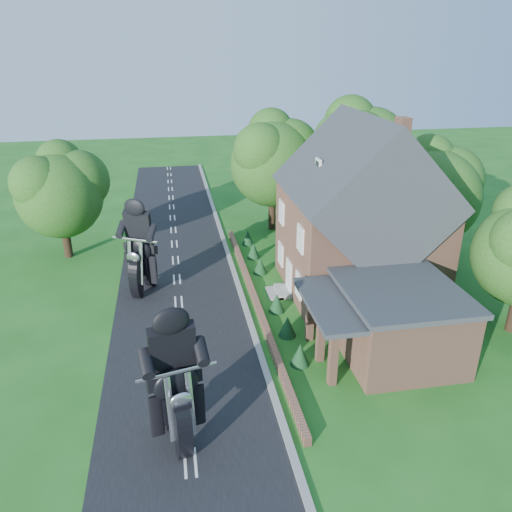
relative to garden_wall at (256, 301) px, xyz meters
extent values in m
plane|color=#1C5A19|center=(-4.30, -5.00, -0.20)|extent=(120.00, 120.00, 0.00)
cube|color=black|center=(-4.30, -5.00, -0.19)|extent=(7.00, 80.00, 0.02)
cube|color=gray|center=(-0.65, -5.00, -0.14)|extent=(0.30, 80.00, 0.12)
cube|color=#8D5E48|center=(0.00, 0.00, 0.00)|extent=(0.30, 22.00, 0.40)
cube|color=#8D5E48|center=(6.20, 1.00, 2.80)|extent=(8.00, 8.00, 6.00)
cube|color=#292D31|center=(6.20, 1.00, 5.80)|extent=(8.48, 8.64, 8.48)
cube|color=#8D5E48|center=(8.20, 1.00, 9.00)|extent=(0.60, 0.90, 1.60)
cube|color=white|center=(3.60, 1.00, 7.30)|extent=(0.12, 0.80, 0.90)
cube|color=black|center=(3.54, 1.00, 7.30)|extent=(0.04, 0.55, 0.65)
cube|color=white|center=(2.14, 1.00, 0.85)|extent=(0.10, 1.10, 2.10)
cube|color=gray|center=(1.80, 1.00, -0.05)|extent=(0.80, 1.60, 0.30)
cube|color=gray|center=(1.30, 1.00, -0.12)|extent=(0.80, 1.60, 0.15)
cube|color=white|center=(2.14, -1.20, 1.40)|extent=(0.10, 1.10, 1.40)
cube|color=black|center=(2.12, -1.20, 1.40)|extent=(0.04, 0.92, 1.22)
cube|color=white|center=(2.14, 3.20, 1.40)|extent=(0.10, 1.10, 1.40)
cube|color=black|center=(2.12, 3.20, 1.40)|extent=(0.04, 0.92, 1.22)
cube|color=white|center=(2.14, -1.20, 4.10)|extent=(0.10, 1.10, 1.40)
cube|color=black|center=(2.12, -1.20, 4.10)|extent=(0.04, 0.92, 1.22)
cube|color=white|center=(2.14, 3.20, 4.10)|extent=(0.10, 1.10, 1.40)
cube|color=black|center=(2.12, 3.20, 4.10)|extent=(0.04, 0.92, 1.22)
cube|color=#8D5E48|center=(5.70, -5.80, 1.40)|extent=(5.00, 5.60, 3.20)
cube|color=#292D31|center=(5.70, -5.80, 3.12)|extent=(5.30, 5.94, 0.24)
cube|color=#292D31|center=(2.60, -5.80, 2.75)|extent=(2.60, 5.32, 0.22)
cube|color=#8D5E48|center=(2.00, -7.60, 1.20)|extent=(0.35, 0.35, 2.80)
cube|color=#8D5E48|center=(2.00, -5.80, 1.20)|extent=(0.35, 0.35, 2.80)
cube|color=#8D5E48|center=(2.00, -4.00, 1.20)|extent=(0.35, 0.35, 2.80)
cylinder|color=black|center=(12.20, 3.50, 1.30)|extent=(0.56, 0.56, 3.00)
sphere|color=#204A15|center=(12.20, 3.50, 4.45)|extent=(6.00, 6.00, 6.00)
sphere|color=#204A15|center=(13.55, 4.10, 5.35)|extent=(4.32, 4.32, 4.32)
sphere|color=#204A15|center=(11.15, 2.60, 5.65)|extent=(3.72, 3.72, 3.72)
sphere|color=#204A15|center=(12.30, 4.70, 6.55)|extent=(3.30, 3.30, 3.30)
cylinder|color=black|center=(9.70, 11.00, 1.60)|extent=(0.56, 0.56, 3.60)
sphere|color=#204A15|center=(9.70, 11.00, 5.38)|extent=(7.20, 7.20, 7.20)
sphere|color=#204A15|center=(11.32, 11.72, 6.46)|extent=(5.18, 5.18, 5.18)
sphere|color=#204A15|center=(8.44, 9.92, 6.82)|extent=(4.46, 4.46, 4.46)
sphere|color=#204A15|center=(9.80, 12.44, 7.90)|extent=(3.96, 3.96, 3.96)
cylinder|color=black|center=(3.70, 12.00, 1.50)|extent=(0.56, 0.56, 3.40)
sphere|color=#204A15|center=(3.70, 12.00, 4.96)|extent=(6.40, 6.40, 6.40)
sphere|color=#204A15|center=(5.14, 12.64, 5.92)|extent=(4.61, 4.61, 4.61)
sphere|color=#204A15|center=(2.58, 11.04, 6.24)|extent=(3.97, 3.97, 3.97)
sphere|color=#204A15|center=(3.80, 13.28, 7.20)|extent=(3.52, 3.52, 3.52)
cylinder|color=black|center=(-11.30, 9.00, 1.20)|extent=(0.56, 0.56, 2.80)
sphere|color=#204A15|center=(-11.30, 9.00, 4.14)|extent=(5.60, 5.60, 5.60)
sphere|color=#204A15|center=(-10.04, 9.56, 4.98)|extent=(4.03, 4.03, 4.03)
sphere|color=#204A15|center=(-12.28, 8.16, 5.26)|extent=(3.47, 3.47, 3.47)
sphere|color=#204A15|center=(-11.20, 10.12, 6.10)|extent=(3.08, 3.08, 3.08)
cone|color=black|center=(1.00, -6.00, 0.35)|extent=(0.90, 0.90, 1.10)
cone|color=black|center=(1.00, -3.50, 0.35)|extent=(0.90, 0.90, 1.10)
cone|color=black|center=(1.00, -1.00, 0.35)|extent=(0.90, 0.90, 1.10)
cone|color=black|center=(1.00, 4.00, 0.35)|extent=(0.90, 0.90, 1.10)
cone|color=black|center=(1.00, 6.50, 0.35)|extent=(0.90, 0.90, 1.10)
cone|color=black|center=(1.00, 9.00, 0.35)|extent=(0.90, 0.90, 1.10)
camera|label=1|loc=(-4.33, -24.48, 13.53)|focal=35.00mm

